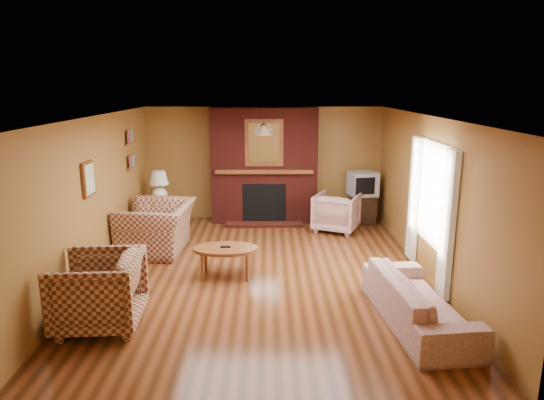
{
  "coord_description": "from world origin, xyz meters",
  "views": [
    {
      "loc": [
        0.07,
        -7.05,
        2.85
      ],
      "look_at": [
        0.14,
        0.6,
        1.02
      ],
      "focal_mm": 32.0,
      "sensor_mm": 36.0,
      "label": 1
    }
  ],
  "objects_px": {
    "table_lamp": "(159,185)",
    "crt_tv": "(363,183)",
    "fireplace": "(264,166)",
    "floral_armchair": "(337,212)",
    "side_table": "(161,215)",
    "coffee_table": "(226,251)",
    "tv_stand": "(362,209)",
    "plaid_armchair": "(98,291)",
    "floral_sofa": "(418,301)",
    "plaid_loveseat": "(157,228)"
  },
  "relations": [
    {
      "from": "floral_armchair",
      "to": "table_lamp",
      "type": "bearing_deg",
      "value": 20.76
    },
    {
      "from": "crt_tv",
      "to": "side_table",
      "type": "bearing_deg",
      "value": -175.26
    },
    {
      "from": "plaid_armchair",
      "to": "tv_stand",
      "type": "xyz_separation_m",
      "value": [
        4.0,
        4.47,
        -0.15
      ]
    },
    {
      "from": "coffee_table",
      "to": "tv_stand",
      "type": "bearing_deg",
      "value": 48.25
    },
    {
      "from": "plaid_loveseat",
      "to": "crt_tv",
      "type": "height_order",
      "value": "crt_tv"
    },
    {
      "from": "fireplace",
      "to": "floral_sofa",
      "type": "bearing_deg",
      "value": -67.63
    },
    {
      "from": "plaid_loveseat",
      "to": "crt_tv",
      "type": "bearing_deg",
      "value": 117.85
    },
    {
      "from": "tv_stand",
      "to": "coffee_table",
      "type": "bearing_deg",
      "value": -127.32
    },
    {
      "from": "coffee_table",
      "to": "tv_stand",
      "type": "relative_size",
      "value": 1.63
    },
    {
      "from": "side_table",
      "to": "table_lamp",
      "type": "xyz_separation_m",
      "value": [
        0.0,
        0.0,
        0.63
      ]
    },
    {
      "from": "coffee_table",
      "to": "table_lamp",
      "type": "relative_size",
      "value": 1.54
    },
    {
      "from": "floral_armchair",
      "to": "side_table",
      "type": "bearing_deg",
      "value": 20.76
    },
    {
      "from": "floral_sofa",
      "to": "coffee_table",
      "type": "bearing_deg",
      "value": 52.9
    },
    {
      "from": "plaid_loveseat",
      "to": "floral_armchair",
      "type": "relative_size",
      "value": 1.58
    },
    {
      "from": "floral_armchair",
      "to": "table_lamp",
      "type": "xyz_separation_m",
      "value": [
        -3.54,
        0.21,
        0.52
      ]
    },
    {
      "from": "side_table",
      "to": "fireplace",
      "type": "bearing_deg",
      "value": 14.29
    },
    {
      "from": "tv_stand",
      "to": "crt_tv",
      "type": "relative_size",
      "value": 0.97
    },
    {
      "from": "floral_sofa",
      "to": "plaid_armchair",
      "type": "bearing_deg",
      "value": 84.89
    },
    {
      "from": "floral_armchair",
      "to": "crt_tv",
      "type": "xyz_separation_m",
      "value": [
        0.61,
        0.55,
        0.47
      ]
    },
    {
      "from": "floral_sofa",
      "to": "side_table",
      "type": "bearing_deg",
      "value": 38.7
    },
    {
      "from": "floral_armchair",
      "to": "floral_sofa",
      "type": "bearing_deg",
      "value": 120.88
    },
    {
      "from": "plaid_armchair",
      "to": "floral_sofa",
      "type": "height_order",
      "value": "plaid_armchair"
    },
    {
      "from": "plaid_armchair",
      "to": "floral_armchair",
      "type": "xyz_separation_m",
      "value": [
        3.39,
        3.91,
        -0.07
      ]
    },
    {
      "from": "table_lamp",
      "to": "crt_tv",
      "type": "xyz_separation_m",
      "value": [
        4.15,
        0.34,
        -0.05
      ]
    },
    {
      "from": "plaid_armchair",
      "to": "floral_armchair",
      "type": "height_order",
      "value": "plaid_armchair"
    },
    {
      "from": "floral_sofa",
      "to": "floral_armchair",
      "type": "bearing_deg",
      "value": 1.01
    },
    {
      "from": "fireplace",
      "to": "side_table",
      "type": "relative_size",
      "value": 4.43
    },
    {
      "from": "fireplace",
      "to": "floral_sofa",
      "type": "xyz_separation_m",
      "value": [
        1.9,
        -4.62,
        -0.89
      ]
    },
    {
      "from": "floral_sofa",
      "to": "table_lamp",
      "type": "height_order",
      "value": "table_lamp"
    },
    {
      "from": "floral_sofa",
      "to": "crt_tv",
      "type": "xyz_separation_m",
      "value": [
        0.15,
        4.43,
        0.55
      ]
    },
    {
      "from": "fireplace",
      "to": "coffee_table",
      "type": "height_order",
      "value": "fireplace"
    },
    {
      "from": "floral_armchair",
      "to": "table_lamp",
      "type": "distance_m",
      "value": 3.59
    },
    {
      "from": "side_table",
      "to": "table_lamp",
      "type": "distance_m",
      "value": 0.63
    },
    {
      "from": "plaid_armchair",
      "to": "side_table",
      "type": "xyz_separation_m",
      "value": [
        -0.15,
        4.12,
        -0.18
      ]
    },
    {
      "from": "floral_sofa",
      "to": "floral_armchair",
      "type": "distance_m",
      "value": 3.9
    },
    {
      "from": "crt_tv",
      "to": "tv_stand",
      "type": "bearing_deg",
      "value": 90.0
    },
    {
      "from": "coffee_table",
      "to": "table_lamp",
      "type": "bearing_deg",
      "value": 120.77
    },
    {
      "from": "table_lamp",
      "to": "side_table",
      "type": "bearing_deg",
      "value": 0.0
    },
    {
      "from": "table_lamp",
      "to": "coffee_table",
      "type": "bearing_deg",
      "value": -59.23
    },
    {
      "from": "plaid_loveseat",
      "to": "crt_tv",
      "type": "xyz_separation_m",
      "value": [
        3.9,
        1.76,
        0.42
      ]
    },
    {
      "from": "plaid_loveseat",
      "to": "plaid_armchair",
      "type": "xyz_separation_m",
      "value": [
        -0.1,
        -2.7,
        0.02
      ]
    },
    {
      "from": "plaid_armchair",
      "to": "coffee_table",
      "type": "distance_m",
      "value": 2.07
    },
    {
      "from": "floral_sofa",
      "to": "floral_armchair",
      "type": "height_order",
      "value": "floral_armchair"
    },
    {
      "from": "floral_armchair",
      "to": "tv_stand",
      "type": "bearing_deg",
      "value": -113.16
    },
    {
      "from": "plaid_loveseat",
      "to": "plaid_armchair",
      "type": "height_order",
      "value": "plaid_armchair"
    },
    {
      "from": "fireplace",
      "to": "table_lamp",
      "type": "xyz_separation_m",
      "value": [
        -2.1,
        -0.53,
        -0.28
      ]
    },
    {
      "from": "coffee_table",
      "to": "table_lamp",
      "type": "distance_m",
      "value": 3.04
    },
    {
      "from": "fireplace",
      "to": "side_table",
      "type": "height_order",
      "value": "fireplace"
    },
    {
      "from": "plaid_armchair",
      "to": "floral_sofa",
      "type": "xyz_separation_m",
      "value": [
        3.85,
        0.04,
        -0.16
      ]
    },
    {
      "from": "fireplace",
      "to": "floral_armchair",
      "type": "distance_m",
      "value": 1.81
    }
  ]
}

